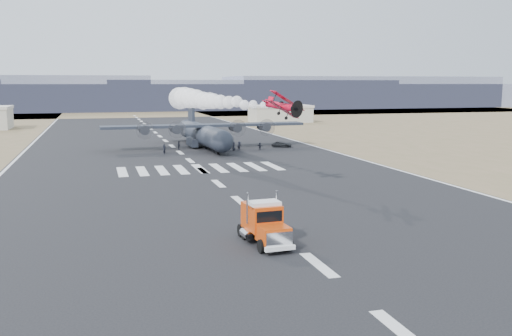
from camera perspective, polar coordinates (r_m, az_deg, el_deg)
name	(u,v)px	position (r m, az deg, el deg)	size (l,w,h in m)	color
ground	(319,265)	(43.23, 6.29, -9.60)	(500.00, 500.00, 0.00)	black
scrub_far	(131,113)	(268.84, -12.42, 5.43)	(500.00, 80.00, 0.00)	brown
runway_markings	(190,161)	(100.18, -6.63, 0.75)	(60.00, 260.00, 0.01)	silver
ridge_seg_d	(127,97)	(298.54, -12.80, 6.95)	(150.00, 50.00, 13.00)	slate
ridge_seg_e	(250,94)	(308.81, -0.58, 7.38)	(150.00, 50.00, 15.00)	slate
ridge_seg_f	(361,92)	(331.73, 10.42, 7.49)	(150.00, 50.00, 17.00)	slate
ridge_seg_g	(460,95)	(364.99, 19.69, 6.91)	(150.00, 50.00, 13.00)	slate
hangar_right	(280,113)	(198.15, 2.43, 5.47)	(20.50, 12.50, 5.90)	#A3A091
semi_truck	(264,223)	(48.08, 0.80, -5.47)	(3.15, 8.18, 3.64)	black
aerobatic_biplane	(283,106)	(72.38, 2.68, 6.24)	(5.68, 5.71, 3.84)	red
smoke_trail	(195,99)	(96.24, -6.15, 6.89)	(10.00, 32.21, 3.86)	white
transport_aircraft	(203,132)	(120.65, -5.32, 3.58)	(42.34, 34.87, 12.24)	#1E232D
support_vehicle	(282,144)	(120.60, 2.58, 2.38)	(1.94, 4.22, 1.17)	black
crew_a	(164,150)	(109.78, -9.15, 1.81)	(0.61, 0.50, 1.67)	black
crew_b	(206,145)	(116.29, -5.07, 2.30)	(0.91, 0.56, 1.86)	black
crew_c	(239,146)	(114.98, -1.67, 2.24)	(1.15, 0.54, 1.79)	black
crew_d	(179,145)	(116.58, -7.72, 2.25)	(1.04, 0.53, 1.78)	black
crew_e	(234,146)	(114.57, -2.24, 2.20)	(0.86, 0.53, 1.75)	black
crew_f	(260,146)	(115.00, 0.39, 2.19)	(1.46, 0.47, 1.57)	black
crew_g	(239,146)	(114.99, -1.70, 2.23)	(0.64, 0.53, 1.76)	black
crew_h	(164,149)	(111.76, -9.18, 1.92)	(0.81, 0.50, 1.67)	black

